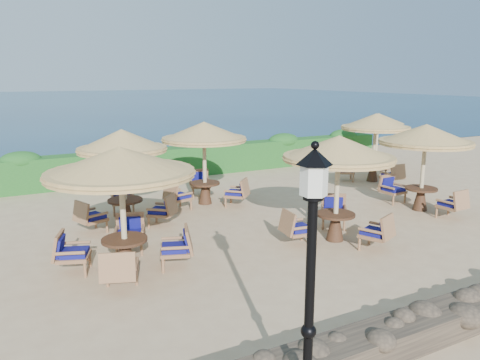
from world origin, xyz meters
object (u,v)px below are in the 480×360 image
at_px(lamp_post, 310,303).
at_px(cafe_set_1, 338,166).
at_px(cafe_set_4, 204,146).
at_px(cafe_set_5, 375,134).
at_px(cafe_set_0, 121,184).
at_px(extra_parasol, 378,118).
at_px(cafe_set_2, 425,146).
at_px(cafe_set_3, 123,160).

distance_m(lamp_post, cafe_set_1, 6.56).
height_order(cafe_set_4, cafe_set_5, same).
distance_m(cafe_set_0, cafe_set_1, 5.16).
relative_size(cafe_set_0, cafe_set_5, 1.11).
bearing_deg(extra_parasol, cafe_set_2, -123.60).
xyz_separation_m(extra_parasol, cafe_set_1, (-8.21, -7.14, -0.27)).
xyz_separation_m(cafe_set_0, cafe_set_4, (3.64, 4.09, -0.00)).
xyz_separation_m(lamp_post, cafe_set_3, (0.10, 8.68, 0.26)).
relative_size(cafe_set_0, cafe_set_1, 1.10).
height_order(lamp_post, cafe_set_5, lamp_post).
xyz_separation_m(cafe_set_1, cafe_set_2, (4.08, 0.93, 0.11)).
bearing_deg(cafe_set_3, cafe_set_0, -104.66).
relative_size(cafe_set_1, cafe_set_2, 0.99).
height_order(extra_parasol, cafe_set_4, cafe_set_4).
distance_m(lamp_post, cafe_set_0, 5.55).
bearing_deg(cafe_set_4, cafe_set_1, -72.57).
height_order(cafe_set_2, cafe_set_3, same).
height_order(cafe_set_0, cafe_set_4, same).
xyz_separation_m(lamp_post, cafe_set_5, (10.08, 9.55, 0.32)).
bearing_deg(lamp_post, extra_parasol, 43.60).
bearing_deg(cafe_set_3, lamp_post, -90.68).
distance_m(cafe_set_0, cafe_set_2, 9.21).
height_order(extra_parasol, cafe_set_5, cafe_set_5).
height_order(extra_parasol, cafe_set_1, cafe_set_1).
bearing_deg(cafe_set_3, cafe_set_4, 17.71).
bearing_deg(cafe_set_2, cafe_set_3, 160.93).
relative_size(lamp_post, extra_parasol, 1.38).
height_order(extra_parasol, cafe_set_0, cafe_set_0).
bearing_deg(cafe_set_1, cafe_set_3, 138.32).
relative_size(extra_parasol, cafe_set_5, 0.87).
xyz_separation_m(extra_parasol, cafe_set_0, (-13.33, -6.51, -0.28)).
bearing_deg(cafe_set_5, cafe_set_2, -113.14).
height_order(lamp_post, cafe_set_4, lamp_post).
height_order(lamp_post, cafe_set_2, lamp_post).
bearing_deg(cafe_set_0, lamp_post, -82.41).
distance_m(cafe_set_2, cafe_set_3, 8.86).
relative_size(cafe_set_2, cafe_set_4, 1.02).
height_order(lamp_post, cafe_set_0, lamp_post).
distance_m(cafe_set_1, cafe_set_3, 5.75).
relative_size(extra_parasol, cafe_set_2, 0.85).
distance_m(lamp_post, cafe_set_4, 10.02).
distance_m(cafe_set_1, cafe_set_2, 4.18).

